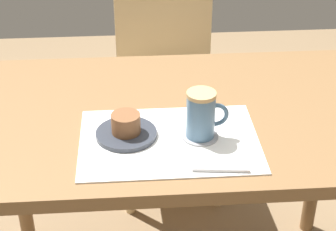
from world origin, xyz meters
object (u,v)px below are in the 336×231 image
at_px(dining_table, 179,138).
at_px(pastry_plate, 126,134).
at_px(wooden_chair, 167,74).
at_px(coffee_mug, 202,114).
at_px(pastry, 126,123).

distance_m(dining_table, pastry_plate, 0.21).
bearing_deg(wooden_chair, coffee_mug, 89.00).
relative_size(wooden_chair, coffee_mug, 7.24).
height_order(wooden_chair, pastry_plate, wooden_chair).
bearing_deg(dining_table, pastry, -140.42).
bearing_deg(dining_table, wooden_chair, 88.60).
xyz_separation_m(wooden_chair, pastry_plate, (-0.16, -0.82, 0.26)).
height_order(dining_table, coffee_mug, coffee_mug).
bearing_deg(wooden_chair, pastry_plate, 76.25).
bearing_deg(pastry_plate, dining_table, 39.58).
distance_m(dining_table, coffee_mug, 0.21).
distance_m(dining_table, pastry, 0.22).
xyz_separation_m(pastry_plate, pastry, (0.00, -0.00, 0.03)).
relative_size(pastry, coffee_mug, 0.59).
height_order(pastry_plate, pastry, pastry).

